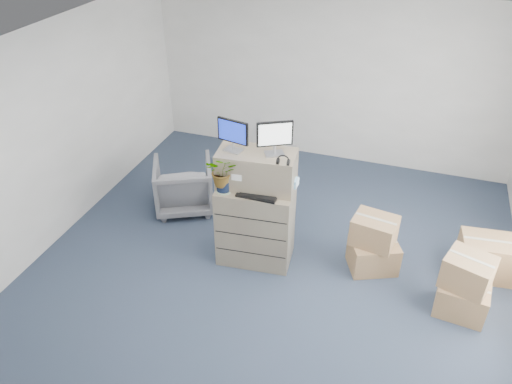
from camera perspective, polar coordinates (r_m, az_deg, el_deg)
ground at (r=6.25m, az=1.02°, el=-10.68°), size 7.00×7.00×0.00m
wall_back at (r=8.44m, az=8.68°, el=12.59°), size 6.00×0.02×2.80m
filing_cabinet_lower at (r=6.32m, az=-0.04°, el=-3.66°), size 0.97×0.65×1.08m
filing_cabinet_upper at (r=5.93m, az=0.07°, el=2.59°), size 0.96×0.55×0.46m
monitor_left at (r=5.76m, az=-2.67°, el=6.68°), size 0.39×0.19×0.39m
monitor_right at (r=5.67m, az=2.16°, el=6.37°), size 0.38×0.24×0.41m
headphones at (r=5.58m, az=3.13°, el=3.61°), size 0.15×0.03×0.15m
keyboard at (r=5.85m, az=0.15°, el=-0.37°), size 0.49×0.20×0.03m
mouse at (r=5.88m, az=2.65°, el=-0.18°), size 0.10×0.08×0.03m
water_bottle at (r=5.95m, az=0.97°, el=1.70°), size 0.08×0.08×0.29m
phone_dock at (r=6.02m, az=-0.48°, el=1.06°), size 0.07×0.06×0.14m
external_drive at (r=6.03m, az=2.88°, el=0.84°), size 0.21×0.18×0.05m
tissue_box at (r=5.95m, az=3.55°, el=1.23°), size 0.27×0.14×0.10m
potted_plant at (r=5.85m, az=-3.78°, el=1.99°), size 0.38×0.42×0.40m
office_chair at (r=7.41m, az=-8.28°, el=1.02°), size 1.08×1.05×0.84m
cardboard_boxes at (r=6.46m, az=20.45°, el=-7.51°), size 2.12×1.33×0.78m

